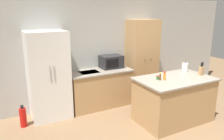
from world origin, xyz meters
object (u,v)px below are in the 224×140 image
at_px(microwave, 111,62).
at_px(fire_extinguisher, 23,117).
at_px(refrigerator, 48,76).
at_px(spice_bottle_short_red, 160,77).
at_px(pantry_cabinet, 142,59).
at_px(kettle, 185,68).
at_px(knife_block, 201,70).
at_px(spice_bottle_amber_oil, 158,78).
at_px(spice_bottle_tall_dark, 165,76).

height_order(microwave, fire_extinguisher, microwave).
relative_size(refrigerator, spice_bottle_short_red, 11.70).
bearing_deg(fire_extinguisher, microwave, 8.32).
distance_m(pantry_cabinet, kettle, 1.24).
distance_m(knife_block, spice_bottle_short_red, 1.03).
xyz_separation_m(refrigerator, spice_bottle_short_red, (1.91, -1.36, 0.07)).
relative_size(refrigerator, pantry_cabinet, 0.91).
distance_m(spice_bottle_short_red, kettle, 0.94).
relative_size(microwave, knife_block, 1.84).
bearing_deg(pantry_cabinet, fire_extinguisher, -175.01).
xyz_separation_m(spice_bottle_short_red, kettle, (0.91, 0.23, 0.03)).
height_order(spice_bottle_short_red, spice_bottle_amber_oil, spice_bottle_short_red).
distance_m(refrigerator, spice_bottle_amber_oil, 2.30).
bearing_deg(fire_extinguisher, spice_bottle_short_red, -24.83).
relative_size(pantry_cabinet, spice_bottle_amber_oil, 25.65).
bearing_deg(knife_block, pantry_cabinet, 105.91).
bearing_deg(pantry_cabinet, spice_bottle_tall_dark, -108.39).
bearing_deg(knife_block, spice_bottle_tall_dark, 173.56).
bearing_deg(kettle, spice_bottle_tall_dark, -162.37).
bearing_deg(spice_bottle_tall_dark, knife_block, -6.44).
distance_m(microwave, knife_block, 2.10).
bearing_deg(refrigerator, pantry_cabinet, 1.59).
distance_m(microwave, spice_bottle_short_red, 1.52).
xyz_separation_m(knife_block, spice_bottle_amber_oil, (-1.03, 0.19, -0.07)).
xyz_separation_m(refrigerator, kettle, (2.81, -1.13, 0.10)).
distance_m(spice_bottle_short_red, fire_extinguisher, 2.88).
bearing_deg(pantry_cabinet, kettle, -74.29).
xyz_separation_m(pantry_cabinet, fire_extinguisher, (-3.08, -0.27, -0.83)).
bearing_deg(kettle, spice_bottle_short_red, -165.55).
bearing_deg(spice_bottle_tall_dark, fire_extinguisher, 155.42).
height_order(spice_bottle_tall_dark, fire_extinguisher, spice_bottle_tall_dark).
distance_m(pantry_cabinet, spice_bottle_short_red, 1.54).
height_order(pantry_cabinet, spice_bottle_amber_oil, pantry_cabinet).
bearing_deg(spice_bottle_tall_dark, pantry_cabinet, 71.61).
bearing_deg(kettle, knife_block, -73.42).
distance_m(spice_bottle_tall_dark, spice_bottle_amber_oil, 0.14).
xyz_separation_m(pantry_cabinet, spice_bottle_tall_dark, (-0.48, -1.46, -0.01)).
distance_m(refrigerator, kettle, 3.03).
distance_m(pantry_cabinet, spice_bottle_amber_oil, 1.49).
height_order(refrigerator, fire_extinguisher, refrigerator).
distance_m(pantry_cabinet, fire_extinguisher, 3.20).
xyz_separation_m(knife_block, spice_bottle_tall_dark, (-0.93, 0.10, -0.02)).
bearing_deg(microwave, pantry_cabinet, -3.23).
distance_m(pantry_cabinet, knife_block, 1.62).
xyz_separation_m(spice_bottle_tall_dark, spice_bottle_amber_oil, (-0.10, 0.09, -0.05)).
xyz_separation_m(spice_bottle_amber_oil, kettle, (0.92, 0.17, 0.06)).
xyz_separation_m(pantry_cabinet, knife_block, (0.45, -1.56, 0.01)).
bearing_deg(kettle, pantry_cabinet, 105.71).
xyz_separation_m(refrigerator, fire_extinguisher, (-0.60, -0.20, -0.74)).
bearing_deg(spice_bottle_tall_dark, spice_bottle_short_red, 162.96).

